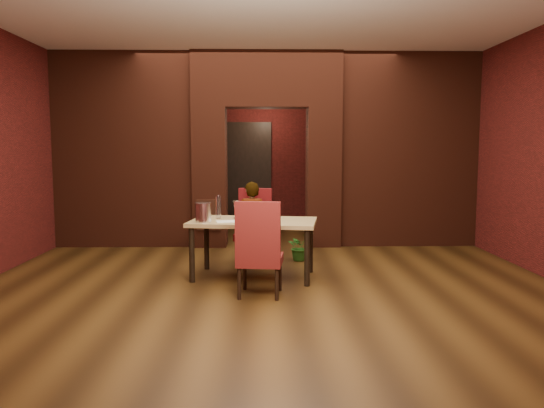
{
  "coord_description": "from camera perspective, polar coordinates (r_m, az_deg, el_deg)",
  "views": [
    {
      "loc": [
        -0.08,
        -6.88,
        1.63
      ],
      "look_at": [
        0.05,
        0.0,
        0.91
      ],
      "focal_mm": 35.0,
      "sensor_mm": 36.0,
      "label": 1
    }
  ],
  "objects": [
    {
      "name": "floor",
      "position": [
        7.08,
        -0.41,
        -7.33
      ],
      "size": [
        8.0,
        8.0,
        0.0
      ],
      "primitive_type": "plane",
      "color": "#412A10",
      "rests_on": "ground"
    },
    {
      "name": "wine_glass_b",
      "position": [
        6.63,
        -0.8,
        -1.02
      ],
      "size": [
        0.07,
        0.07,
        0.18
      ],
      "primitive_type": null,
      "color": "white",
      "rests_on": "dining_table"
    },
    {
      "name": "vent_panel",
      "position": [
        8.7,
        -6.82,
        -1.18
      ],
      "size": [
        0.4,
        0.03,
        0.5
      ],
      "primitive_type": "cube",
      "color": "brown",
      "rests_on": "ground"
    },
    {
      "name": "ceiling",
      "position": [
        7.06,
        -0.43,
        18.83
      ],
      "size": [
        7.0,
        8.0,
        0.04
      ],
      "primitive_type": "cube",
      "color": "silver",
      "rests_on": "ground"
    },
    {
      "name": "wine_glass_c",
      "position": [
        6.65,
        -0.18,
        -0.79
      ],
      "size": [
        0.09,
        0.09,
        0.23
      ],
      "primitive_type": null,
      "color": "white",
      "rests_on": "dining_table"
    },
    {
      "name": "wine_bucket",
      "position": [
        6.52,
        -7.4,
        -0.93
      ],
      "size": [
        0.2,
        0.2,
        0.24
      ],
      "primitive_type": "cylinder",
      "color": "silver",
      "rests_on": "dining_table"
    },
    {
      "name": "lintel",
      "position": [
        8.96,
        -0.58,
        13.17
      ],
      "size": [
        2.45,
        0.55,
        0.9
      ],
      "primitive_type": "cube",
      "color": "maroon",
      "rests_on": "ground"
    },
    {
      "name": "water_bottle",
      "position": [
        6.88,
        -5.8,
        -0.28
      ],
      "size": [
        0.07,
        0.07,
        0.3
      ],
      "primitive_type": "cylinder",
      "color": "silver",
      "rests_on": "dining_table"
    },
    {
      "name": "potted_plant",
      "position": [
        7.77,
        3.01,
        -4.6
      ],
      "size": [
        0.49,
        0.48,
        0.41
      ],
      "primitive_type": "imported",
      "rotation": [
        0.0,
        0.0,
        0.66
      ],
      "color": "#255E1B",
      "rests_on": "ground"
    },
    {
      "name": "wall_front",
      "position": [
        2.89,
        0.54,
        5.37
      ],
      "size": [
        7.0,
        0.04,
        3.2
      ],
      "primitive_type": "cube",
      "color": "maroon",
      "rests_on": "ground"
    },
    {
      "name": "rear_door",
      "position": [
        10.84,
        -2.79,
        2.92
      ],
      "size": [
        0.9,
        0.08,
        2.1
      ],
      "primitive_type": "cube",
      "color": "black",
      "rests_on": "ground"
    },
    {
      "name": "wing_wall_right",
      "position": [
        9.22,
        14.35,
        5.62
      ],
      "size": [
        2.28,
        0.35,
        3.2
      ],
      "primitive_type": "cube",
      "color": "maroon",
      "rests_on": "ground"
    },
    {
      "name": "wine_glass_a",
      "position": [
        6.85,
        -3.85,
        -0.6
      ],
      "size": [
        0.09,
        0.09,
        0.23
      ],
      "primitive_type": null,
      "color": "white",
      "rests_on": "dining_table"
    },
    {
      "name": "wall_right",
      "position": [
        7.76,
        26.5,
        5.14
      ],
      "size": [
        0.04,
        8.0,
        3.2
      ],
      "primitive_type": "cube",
      "color": "maroon",
      "rests_on": "ground"
    },
    {
      "name": "pillar_left",
      "position": [
        8.94,
        -6.68,
        2.87
      ],
      "size": [
        0.55,
        0.55,
        2.3
      ],
      "primitive_type": "cube",
      "color": "maroon",
      "rests_on": "ground"
    },
    {
      "name": "rear_door_frame",
      "position": [
        10.8,
        -2.79,
        2.91
      ],
      "size": [
        1.02,
        0.04,
        2.22
      ],
      "primitive_type": "cube",
      "color": "black",
      "rests_on": "ground"
    },
    {
      "name": "wall_back",
      "position": [
        10.88,
        -0.68,
        5.83
      ],
      "size": [
        7.0,
        0.04,
        3.2
      ],
      "primitive_type": "cube",
      "color": "maroon",
      "rests_on": "ground"
    },
    {
      "name": "tasting_sheet",
      "position": [
        6.57,
        -4.71,
        -1.88
      ],
      "size": [
        0.33,
        0.27,
        0.0
      ],
      "primitive_type": "cube",
      "rotation": [
        0.0,
        0.0,
        0.19
      ],
      "color": "white",
      "rests_on": "dining_table"
    },
    {
      "name": "wing_wall_left",
      "position": [
        9.17,
        -15.57,
        5.58
      ],
      "size": [
        2.28,
        0.35,
        3.2
      ],
      "primitive_type": "cube",
      "color": "maroon",
      "rests_on": "ground"
    },
    {
      "name": "dining_table",
      "position": [
        6.74,
        -2.0,
        -4.83
      ],
      "size": [
        1.67,
        1.1,
        0.73
      ],
      "primitive_type": "cube",
      "rotation": [
        0.0,
        0.0,
        -0.15
      ],
      "color": "tan",
      "rests_on": "ground"
    },
    {
      "name": "pillar_right",
      "position": [
        8.96,
        5.52,
        2.89
      ],
      "size": [
        0.55,
        0.55,
        2.3
      ],
      "primitive_type": "cube",
      "color": "maroon",
      "rests_on": "ground"
    },
    {
      "name": "person_seated",
      "position": [
        7.46,
        -2.2,
        -2.06
      ],
      "size": [
        0.45,
        0.31,
        1.17
      ],
      "primitive_type": "imported",
      "rotation": [
        0.0,
        0.0,
        3.07
      ],
      "color": "silver",
      "rests_on": "ground"
    },
    {
      "name": "chair_near",
      "position": [
        5.89,
        -1.29,
        -4.73
      ],
      "size": [
        0.54,
        0.54,
        1.07
      ],
      "primitive_type": "cube",
      "rotation": [
        0.0,
        0.0,
        3.02
      ],
      "color": "maroon",
      "rests_on": "ground"
    },
    {
      "name": "chair_far",
      "position": [
        7.54,
        -2.07,
        -2.41
      ],
      "size": [
        0.55,
        0.55,
        1.06
      ],
      "primitive_type": "cube",
      "rotation": [
        0.0,
        0.0,
        -0.16
      ],
      "color": "maroon",
      "rests_on": "ground"
    }
  ]
}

